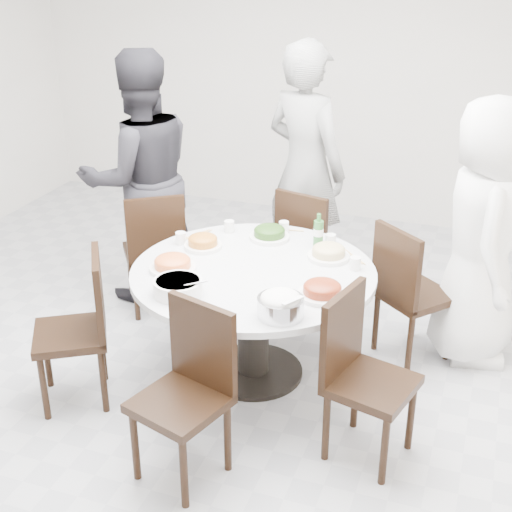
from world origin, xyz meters
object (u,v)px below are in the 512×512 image
(beverage_bottle, at_px, (318,230))
(diner_middle, at_px, (305,169))
(chair_se, at_px, (372,381))
(chair_sw, at_px, (70,331))
(diner_right, at_px, (483,233))
(chair_ne, at_px, (416,292))
(rice_bowl, at_px, (280,307))
(dining_table, at_px, (253,323))
(diner_left, at_px, (141,179))
(chair_nw, at_px, (154,250))
(chair_s, at_px, (179,400))
(soup_bowl, at_px, (178,287))
(chair_n, at_px, (313,247))

(beverage_bottle, bearing_deg, diner_middle, 111.22)
(chair_se, relative_size, beverage_bottle, 4.28)
(chair_sw, distance_m, diner_right, 2.64)
(chair_ne, xyz_separation_m, rice_bowl, (-0.60, -1.07, 0.33))
(diner_middle, bearing_deg, dining_table, 116.80)
(chair_ne, xyz_separation_m, chair_se, (-0.07, -1.10, 0.00))
(chair_se, xyz_separation_m, diner_left, (-2.03, 1.32, 0.47))
(chair_nw, bearing_deg, chair_s, 85.54)
(chair_se, distance_m, diner_middle, 2.16)
(diner_middle, relative_size, diner_left, 1.03)
(diner_left, bearing_deg, diner_middle, 163.79)
(beverage_bottle, bearing_deg, chair_ne, 8.28)
(chair_nw, xyz_separation_m, diner_left, (-0.17, 0.18, 0.47))
(rice_bowl, bearing_deg, chair_se, -3.95)
(dining_table, xyz_separation_m, diner_left, (-1.18, 0.80, 0.57))
(diner_middle, bearing_deg, soup_bowl, 106.78)
(chair_sw, bearing_deg, soup_bowl, 73.82)
(chair_n, height_order, chair_s, same)
(chair_s, bearing_deg, rice_bowl, 72.62)
(chair_nw, distance_m, beverage_bottle, 1.34)
(chair_ne, bearing_deg, chair_se, 126.54)
(chair_ne, distance_m, diner_left, 2.16)
(dining_table, relative_size, rice_bowl, 5.93)
(chair_n, height_order, chair_se, same)
(chair_se, distance_m, soup_bowl, 1.20)
(chair_sw, relative_size, soup_bowl, 3.35)
(chair_ne, xyz_separation_m, chair_s, (-0.96, -1.59, 0.00))
(chair_sw, relative_size, diner_middle, 0.49)
(chair_n, xyz_separation_m, diner_right, (1.19, -0.31, 0.40))
(chair_ne, distance_m, chair_s, 1.86)
(chair_sw, xyz_separation_m, chair_se, (1.79, 0.09, 0.00))
(dining_table, bearing_deg, chair_nw, 148.56)
(diner_right, relative_size, diner_middle, 0.90)
(chair_n, height_order, chair_nw, same)
(chair_sw, xyz_separation_m, diner_middle, (0.87, 1.98, 0.50))
(chair_ne, relative_size, chair_s, 1.00)
(chair_sw, bearing_deg, chair_n, 116.62)
(dining_table, relative_size, soup_bowl, 5.30)
(chair_sw, height_order, rice_bowl, chair_sw)
(diner_middle, bearing_deg, chair_n, 141.82)
(dining_table, distance_m, beverage_bottle, 0.74)
(chair_sw, height_order, chair_s, same)
(chair_nw, bearing_deg, rice_bowl, 105.16)
(rice_bowl, bearing_deg, beverage_bottle, 93.04)
(diner_right, bearing_deg, dining_table, 111.94)
(chair_ne, relative_size, chair_nw, 1.00)
(diner_right, bearing_deg, chair_se, 152.98)
(rice_bowl, bearing_deg, diner_right, 52.00)
(chair_sw, bearing_deg, chair_nw, 151.66)
(chair_nw, relative_size, chair_sw, 1.00)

